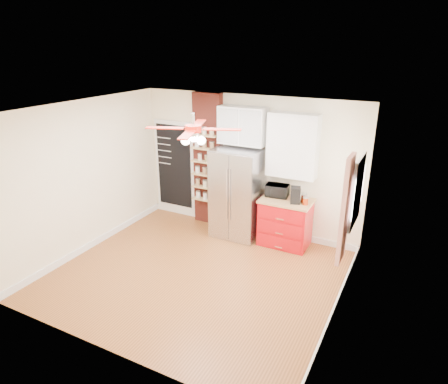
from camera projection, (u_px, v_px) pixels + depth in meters
The scene contains 21 objects.
floor at pixel (197, 274), 6.59m from camera, with size 4.50×4.50×0.00m, color #9C5827.
ceiling at pixel (193, 110), 5.63m from camera, with size 4.50×4.50×0.00m, color white.
wall_back at pixel (248, 165), 7.77m from camera, with size 4.50×0.02×2.70m, color #FFF5CD.
wall_front at pixel (102, 257), 4.45m from camera, with size 4.50×0.02×2.70m, color #FFF5CD.
wall_left at pixel (86, 177), 7.07m from camera, with size 0.02×4.00×2.70m, color #FFF5CD.
wall_right at pixel (344, 228), 5.15m from camera, with size 0.02×4.00×2.70m, color #FFF5CD.
chalkboard at pixel (175, 166), 8.56m from camera, with size 0.95×0.05×1.95m.
brick_pillar at pixel (208, 160), 8.07m from camera, with size 0.60×0.16×2.70m, color maroon.
fridge at pixel (237, 193), 7.66m from camera, with size 0.90×0.70×1.75m, color #B7B6BB.
upper_glass_cabinet at pixel (243, 126), 7.37m from camera, with size 0.90×0.35×0.70m, color white.
red_cabinet at pixel (285, 222), 7.43m from camera, with size 0.94×0.64×0.90m.
upper_shelf_unit at pixel (293, 146), 7.07m from camera, with size 0.90×0.30×1.15m, color white.
window at pixel (357, 191), 5.83m from camera, with size 0.04×0.75×1.05m, color white.
curtain at pixel (345, 210), 5.43m from camera, with size 0.06×0.40×1.55m, color red.
ceiling_fan at pixel (193, 129), 5.73m from camera, with size 1.40×1.40×0.44m.
toaster_oven at pixel (277, 191), 7.40m from camera, with size 0.41×0.28×0.23m, color black.
coffee_maker at pixel (295, 195), 7.08m from camera, with size 0.17×0.19×0.30m, color black.
canister_left at pixel (305, 201), 7.03m from camera, with size 0.10×0.10×0.13m, color #A62A09.
canister_right at pixel (304, 199), 7.14m from camera, with size 0.10×0.10×0.14m, color #B81C0A.
pantry_jar_oats at pixel (200, 157), 7.98m from camera, with size 0.08×0.08×0.13m, color beige.
pantry_jar_beans at pixel (207, 159), 7.91m from camera, with size 0.10×0.10×0.12m, color olive.
Camera 1 is at (2.99, -4.85, 3.60)m, focal length 32.00 mm.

